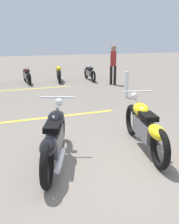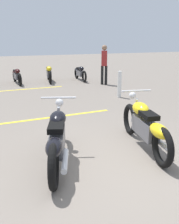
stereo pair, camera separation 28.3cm
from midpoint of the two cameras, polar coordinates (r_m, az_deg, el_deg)
The scene contains 10 objects.
ground_plane at distance 4.39m, azimuth 4.05°, elevation -11.66°, with size 60.00×60.00×0.00m, color slate.
motorcycle_bright_foreground at distance 4.90m, azimuth 10.75°, elevation -3.01°, with size 2.19×0.76×1.04m.
motorcycle_dark_foreground at distance 4.26m, azimuth -9.06°, elevation -5.86°, with size 2.10×0.96×1.04m.
motorcycle_row_far_left at distance 13.17m, azimuth -2.77°, elevation 8.75°, with size 1.91×0.35×0.72m.
motorcycle_row_left at distance 12.94m, azimuth -9.63°, elevation 8.56°, with size 2.03×0.56×0.78m.
motorcycle_row_center at distance 12.63m, azimuth -16.50°, elevation 7.82°, with size 1.91×0.24×0.72m.
bystander_near_row at distance 11.85m, azimuth 2.60°, elevation 10.86°, with size 0.30×0.31×1.77m.
bollard_post at distance 9.24m, azimuth 5.79°, elevation 6.12°, with size 0.14×0.14×0.94m, color white.
parking_stripe_mid at distance 7.01m, azimuth -8.74°, elevation -1.07°, with size 3.20×0.12×0.01m, color yellow.
parking_stripe_far at distance 11.15m, azimuth -14.72°, elevation 4.92°, with size 3.20×0.12×0.01m, color yellow.
Camera 2 is at (-3.33, 2.05, 2.03)m, focal length 41.15 mm.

